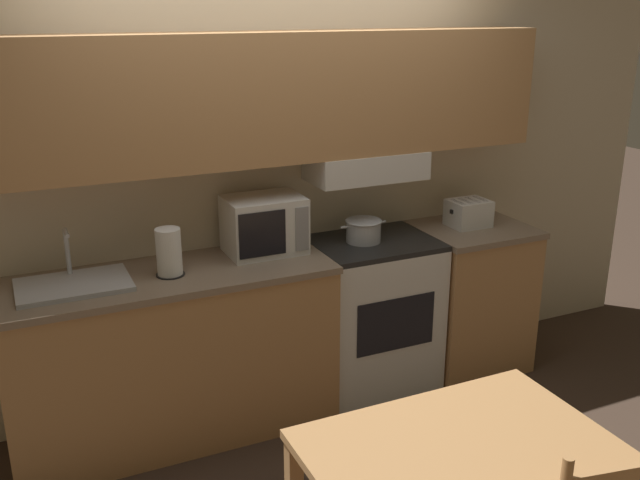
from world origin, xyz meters
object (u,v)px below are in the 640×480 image
at_px(dining_table, 461,473).
at_px(microwave, 264,225).
at_px(toaster, 468,213).
at_px(sink_basin, 73,284).
at_px(cooking_pot, 363,230).
at_px(paper_towel_roll, 169,252).
at_px(stove_range, 372,314).

bearing_deg(dining_table, microwave, 92.61).
distance_m(toaster, sink_basin, 2.33).
height_order(cooking_pot, microwave, microwave).
distance_m(sink_basin, paper_towel_roll, 0.48).
distance_m(stove_range, dining_table, 1.78).
bearing_deg(stove_range, sink_basin, -179.50).
height_order(sink_basin, dining_table, sink_basin).
distance_m(cooking_pot, paper_towel_roll, 1.14).
bearing_deg(sink_basin, toaster, 0.71).
height_order(toaster, dining_table, toaster).
distance_m(cooking_pot, microwave, 0.59).
xyz_separation_m(toaster, dining_table, (-1.23, -1.69, -0.37)).
distance_m(microwave, paper_towel_roll, 0.57).
relative_size(toaster, paper_towel_roll, 1.03).
bearing_deg(stove_range, microwave, 172.58).
bearing_deg(paper_towel_roll, microwave, 13.25).
xyz_separation_m(paper_towel_roll, dining_table, (0.64, -1.63, -0.41)).
bearing_deg(toaster, microwave, 176.98).
xyz_separation_m(microwave, sink_basin, (-1.02, -0.10, -0.14)).
height_order(microwave, sink_basin, microwave).
bearing_deg(cooking_pot, sink_basin, -178.93).
bearing_deg(stove_range, paper_towel_roll, -177.72).
bearing_deg(microwave, paper_towel_roll, -166.75).
bearing_deg(dining_table, paper_towel_roll, 111.36).
bearing_deg(dining_table, stove_range, 71.53).
xyz_separation_m(stove_range, sink_basin, (-1.66, -0.01, 0.48)).
distance_m(sink_basin, dining_table, 2.02).
height_order(microwave, toaster, microwave).
height_order(paper_towel_roll, dining_table, paper_towel_roll).
bearing_deg(cooking_pot, paper_towel_roll, -176.82).
bearing_deg(dining_table, toaster, 54.05).
bearing_deg(paper_towel_roll, sink_basin, 175.90).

